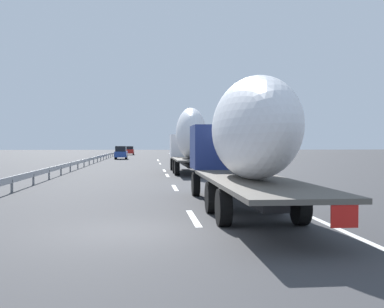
{
  "coord_description": "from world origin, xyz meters",
  "views": [
    {
      "loc": [
        -12.0,
        -0.41,
        2.28
      ],
      "look_at": [
        18.0,
        -3.29,
        1.63
      ],
      "focal_mm": 42.91,
      "sensor_mm": 36.0,
      "label": 1
    }
  ],
  "objects_px": {
    "truck_trailing": "(244,138)",
    "road_sign": "(196,143)",
    "truck_lead": "(189,138)",
    "car_blue_sedan": "(121,153)",
    "car_red_compact": "(130,150)"
  },
  "relations": [
    {
      "from": "truck_trailing",
      "to": "road_sign",
      "type": "xyz_separation_m",
      "value": [
        44.51,
        -3.1,
        -0.09
      ]
    },
    {
      "from": "truck_trailing",
      "to": "road_sign",
      "type": "relative_size",
      "value": 4.03
    },
    {
      "from": "truck_lead",
      "to": "road_sign",
      "type": "xyz_separation_m",
      "value": [
        24.39,
        -3.1,
        -0.36
      ]
    },
    {
      "from": "car_blue_sedan",
      "to": "road_sign",
      "type": "bearing_deg",
      "value": -134.73
    },
    {
      "from": "truck_lead",
      "to": "car_blue_sedan",
      "type": "height_order",
      "value": "truck_lead"
    },
    {
      "from": "truck_trailing",
      "to": "road_sign",
      "type": "height_order",
      "value": "truck_trailing"
    },
    {
      "from": "car_red_compact",
      "to": "road_sign",
      "type": "xyz_separation_m",
      "value": [
        -37.54,
        -10.16,
        1.46
      ]
    },
    {
      "from": "road_sign",
      "to": "car_blue_sedan",
      "type": "bearing_deg",
      "value": 45.27
    },
    {
      "from": "truck_trailing",
      "to": "car_blue_sedan",
      "type": "distance_m",
      "value": 55.28
    },
    {
      "from": "truck_lead",
      "to": "road_sign",
      "type": "bearing_deg",
      "value": -7.24
    },
    {
      "from": "truck_trailing",
      "to": "car_blue_sedan",
      "type": "xyz_separation_m",
      "value": [
        54.78,
        7.26,
        -1.5
      ]
    },
    {
      "from": "road_sign",
      "to": "car_red_compact",
      "type": "bearing_deg",
      "value": 15.14
    },
    {
      "from": "truck_trailing",
      "to": "car_blue_sedan",
      "type": "relative_size",
      "value": 3.14
    },
    {
      "from": "car_red_compact",
      "to": "road_sign",
      "type": "bearing_deg",
      "value": -164.86
    },
    {
      "from": "truck_lead",
      "to": "car_blue_sedan",
      "type": "distance_m",
      "value": 35.45
    }
  ]
}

